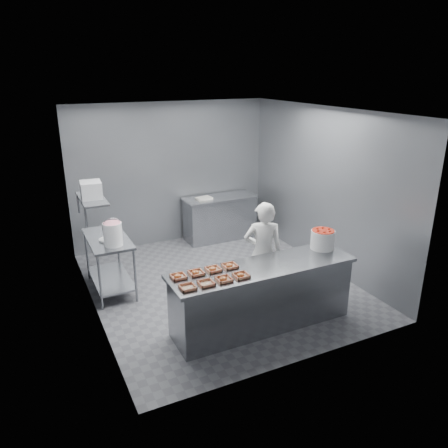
{
  "coord_description": "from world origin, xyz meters",
  "views": [
    {
      "loc": [
        -2.77,
        -5.86,
        3.37
      ],
      "look_at": [
        -0.02,
        -0.2,
        1.13
      ],
      "focal_mm": 35.0,
      "sensor_mm": 36.0,
      "label": 1
    }
  ],
  "objects": [
    {
      "name": "tray_6",
      "position": [
        -0.66,
        -1.19,
        0.92
      ],
      "size": [
        0.19,
        0.18,
        0.06
      ],
      "color": "tan",
      "rests_on": "service_counter"
    },
    {
      "name": "tray_0",
      "position": [
        -1.14,
        -1.51,
        0.92
      ],
      "size": [
        0.19,
        0.18,
        0.04
      ],
      "color": "tan",
      "rests_on": "service_counter"
    },
    {
      "name": "glaze_bucket",
      "position": [
        -1.63,
        0.25,
        1.09
      ],
      "size": [
        0.29,
        0.28,
        0.43
      ],
      "color": "white",
      "rests_on": "prep_table"
    },
    {
      "name": "rag",
      "position": [
        -1.58,
        0.86,
        0.91
      ],
      "size": [
        0.17,
        0.16,
        0.02
      ],
      "primitive_type": "cube",
      "rotation": [
        0.0,
        0.0,
        0.28
      ],
      "color": "#CCB28C",
      "rests_on": "prep_table"
    },
    {
      "name": "tray_1",
      "position": [
        -0.9,
        -1.51,
        0.92
      ],
      "size": [
        0.19,
        0.18,
        0.04
      ],
      "color": "tan",
      "rests_on": "service_counter"
    },
    {
      "name": "wall_back",
      "position": [
        0.0,
        2.25,
        1.4
      ],
      "size": [
        4.0,
        0.04,
        2.8
      ],
      "primitive_type": "cube",
      "color": "slate",
      "rests_on": "ground"
    },
    {
      "name": "tray_4",
      "position": [
        -1.14,
        -1.19,
        0.92
      ],
      "size": [
        0.19,
        0.18,
        0.06
      ],
      "color": "tan",
      "rests_on": "service_counter"
    },
    {
      "name": "worker",
      "position": [
        0.35,
        -0.75,
        0.79
      ],
      "size": [
        0.68,
        0.57,
        1.58
      ],
      "primitive_type": "imported",
      "rotation": [
        0.0,
        0.0,
        2.73
      ],
      "color": "white",
      "rests_on": "ground"
    },
    {
      "name": "ceiling",
      "position": [
        0.0,
        0.0,
        2.8
      ],
      "size": [
        4.5,
        4.5,
        0.0
      ],
      "primitive_type": "plane",
      "rotation": [
        3.14,
        0.0,
        0.0
      ],
      "color": "white",
      "rests_on": "wall_back"
    },
    {
      "name": "appliance",
      "position": [
        -1.82,
        0.58,
        1.69
      ],
      "size": [
        0.32,
        0.36,
        0.25
      ],
      "primitive_type": "cube",
      "rotation": [
        0.0,
        0.0,
        -0.08
      ],
      "color": "gray",
      "rests_on": "wall_shelf"
    },
    {
      "name": "wall_right",
      "position": [
        2.0,
        0.0,
        1.4
      ],
      "size": [
        0.04,
        4.5,
        2.8
      ],
      "primitive_type": "cube",
      "color": "slate",
      "rests_on": "ground"
    },
    {
      "name": "tray_7",
      "position": [
        -0.42,
        -1.19,
        0.92
      ],
      "size": [
        0.19,
        0.18,
        0.06
      ],
      "color": "tan",
      "rests_on": "service_counter"
    },
    {
      "name": "floor",
      "position": [
        0.0,
        0.0,
        0.0
      ],
      "size": [
        4.5,
        4.5,
        0.0
      ],
      "primitive_type": "plane",
      "color": "#4C4C51",
      "rests_on": "ground"
    },
    {
      "name": "strawberry_tub",
      "position": [
        1.08,
        -1.2,
        1.05
      ],
      "size": [
        0.34,
        0.34,
        0.28
      ],
      "color": "white",
      "rests_on": "service_counter"
    },
    {
      "name": "back_counter",
      "position": [
        0.9,
        1.9,
        0.45
      ],
      "size": [
        1.5,
        0.6,
        0.9
      ],
      "color": "slate",
      "rests_on": "ground"
    },
    {
      "name": "tray_3",
      "position": [
        -0.42,
        -1.51,
        0.92
      ],
      "size": [
        0.19,
        0.18,
        0.06
      ],
      "color": "tan",
      "rests_on": "service_counter"
    },
    {
      "name": "bucket_lid",
      "position": [
        -1.66,
        0.49,
        0.91
      ],
      "size": [
        0.37,
        0.37,
        0.02
      ],
      "primitive_type": "cylinder",
      "rotation": [
        0.0,
        0.0,
        -0.38
      ],
      "color": "white",
      "rests_on": "prep_table"
    },
    {
      "name": "tray_2",
      "position": [
        -0.66,
        -1.51,
        0.92
      ],
      "size": [
        0.19,
        0.18,
        0.06
      ],
      "color": "tan",
      "rests_on": "service_counter"
    },
    {
      "name": "wall_shelf",
      "position": [
        -1.82,
        0.6,
        1.55
      ],
      "size": [
        0.35,
        0.9,
        0.03
      ],
      "primitive_type": "cube",
      "color": "slate",
      "rests_on": "wall_left"
    },
    {
      "name": "wall_left",
      "position": [
        -2.0,
        0.0,
        1.4
      ],
      "size": [
        0.04,
        4.5,
        2.8
      ],
      "primitive_type": "cube",
      "color": "slate",
      "rests_on": "ground"
    },
    {
      "name": "prep_table",
      "position": [
        -1.65,
        0.6,
        0.59
      ],
      "size": [
        0.6,
        1.2,
        0.9
      ],
      "color": "slate",
      "rests_on": "ground"
    },
    {
      "name": "tray_5",
      "position": [
        -0.9,
        -1.19,
        0.92
      ],
      "size": [
        0.19,
        0.18,
        0.06
      ],
      "color": "tan",
      "rests_on": "service_counter"
    },
    {
      "name": "service_counter",
      "position": [
        0.0,
        -1.35,
        0.45
      ],
      "size": [
        2.6,
        0.7,
        0.9
      ],
      "color": "slate",
      "rests_on": "ground"
    },
    {
      "name": "paper_stack",
      "position": [
        0.55,
        1.9,
        0.92
      ],
      "size": [
        0.32,
        0.24,
        0.04
      ],
      "primitive_type": "cube",
      "rotation": [
        0.0,
        0.0,
        0.07
      ],
      "color": "silver",
      "rests_on": "back_counter"
    }
  ]
}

